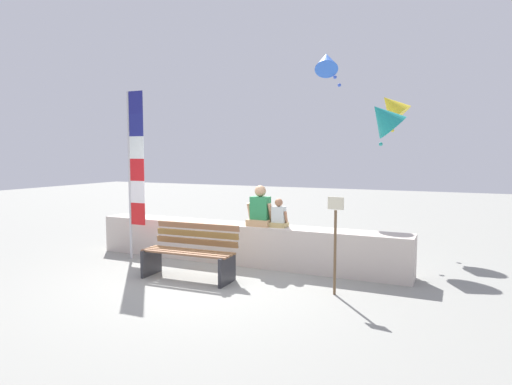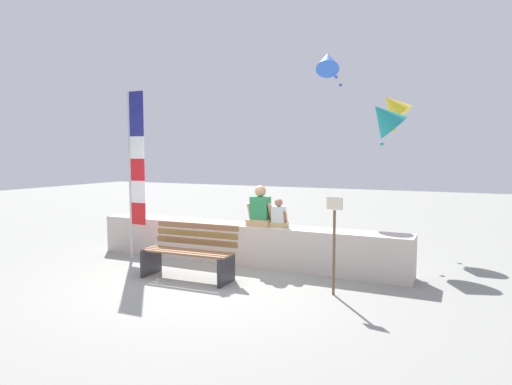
# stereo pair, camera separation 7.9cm
# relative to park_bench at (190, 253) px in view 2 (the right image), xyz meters

# --- Properties ---
(ground_plane) EXTENTS (40.00, 40.00, 0.00)m
(ground_plane) POSITION_rel_park_bench_xyz_m (0.33, 0.01, -0.41)
(ground_plane) COLOR gray
(seawall_ledge) EXTENTS (6.11, 0.56, 0.74)m
(seawall_ledge) POSITION_rel_park_bench_xyz_m (0.33, 1.27, -0.04)
(seawall_ledge) COLOR beige
(seawall_ledge) RESTS_ON ground
(park_bench) EXTENTS (1.56, 0.66, 0.88)m
(park_bench) POSITION_rel_park_bench_xyz_m (0.00, 0.00, 0.00)
(park_bench) COLOR brown
(park_bench) RESTS_ON ground
(person_adult) EXTENTS (0.48, 0.35, 0.74)m
(person_adult) POSITION_rel_park_bench_xyz_m (0.71, 1.24, 0.61)
(person_adult) COLOR tan
(person_adult) RESTS_ON seawall_ledge
(person_child) EXTENTS (0.33, 0.25, 0.51)m
(person_child) POSITION_rel_park_bench_xyz_m (1.07, 1.24, 0.52)
(person_child) COLOR tan
(person_child) RESTS_ON seawall_ledge
(flag_banner) EXTENTS (0.37, 0.05, 3.22)m
(flag_banner) POSITION_rel_park_bench_xyz_m (-1.68, 0.67, 1.41)
(flag_banner) COLOR #B7B7BC
(flag_banner) RESTS_ON ground
(kite_teal) EXTENTS (1.05, 0.90, 1.02)m
(kite_teal) POSITION_rel_park_bench_xyz_m (2.54, 3.28, 2.37)
(kite_teal) COLOR teal
(kite_blue) EXTENTS (0.72, 0.86, 0.95)m
(kite_blue) POSITION_rel_park_bench_xyz_m (1.13, 3.98, 3.73)
(kite_blue) COLOR blue
(kite_yellow) EXTENTS (0.86, 0.66, 0.99)m
(kite_yellow) POSITION_rel_park_bench_xyz_m (2.52, 4.58, 2.72)
(kite_yellow) COLOR yellow
(sign_post) EXTENTS (0.24, 0.05, 1.42)m
(sign_post) POSITION_rel_park_bench_xyz_m (2.37, 0.14, 0.42)
(sign_post) COLOR brown
(sign_post) RESTS_ON ground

